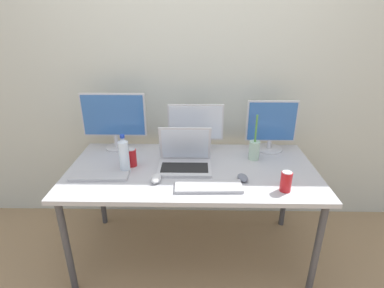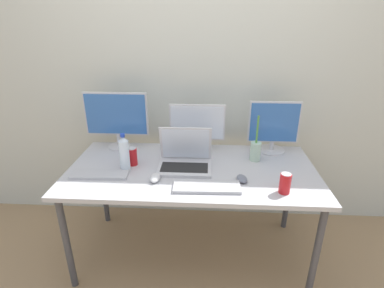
{
  "view_description": "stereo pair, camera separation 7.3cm",
  "coord_description": "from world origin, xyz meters",
  "views": [
    {
      "loc": [
        0.03,
        -1.82,
        1.7
      ],
      "look_at": [
        0.0,
        0.0,
        0.92
      ],
      "focal_mm": 28.0,
      "sensor_mm": 36.0,
      "label": 1
    },
    {
      "loc": [
        0.1,
        -1.82,
        1.7
      ],
      "look_at": [
        0.0,
        0.0,
        0.92
      ],
      "focal_mm": 28.0,
      "sensor_mm": 36.0,
      "label": 2
    }
  ],
  "objects": [
    {
      "name": "ground_plane",
      "position": [
        0.0,
        0.0,
        0.0
      ],
      "size": [
        16.0,
        16.0,
        0.0
      ],
      "primitive_type": "plane",
      "color": "#9E7F5B"
    },
    {
      "name": "wall_back",
      "position": [
        0.0,
        0.59,
        1.3
      ],
      "size": [
        7.0,
        0.08,
        2.6
      ],
      "primitive_type": "cube",
      "color": "silver",
      "rests_on": "ground"
    },
    {
      "name": "work_desk",
      "position": [
        0.0,
        0.0,
        0.68
      ],
      "size": [
        1.69,
        0.83,
        0.74
      ],
      "color": "#424247",
      "rests_on": "ground"
    },
    {
      "name": "monitor_left",
      "position": [
        -0.6,
        0.33,
        0.99
      ],
      "size": [
        0.48,
        0.17,
        0.44
      ],
      "color": "silver",
      "rests_on": "work_desk"
    },
    {
      "name": "monitor_center",
      "position": [
        0.02,
        0.29,
        0.94
      ],
      "size": [
        0.41,
        0.2,
        0.37
      ],
      "color": "silver",
      "rests_on": "work_desk"
    },
    {
      "name": "monitor_right",
      "position": [
        0.59,
        0.32,
        0.94
      ],
      "size": [
        0.38,
        0.21,
        0.39
      ],
      "color": "silver",
      "rests_on": "work_desk"
    },
    {
      "name": "laptop_silver",
      "position": [
        -0.05,
        0.02,
        0.8
      ],
      "size": [
        0.36,
        0.26,
        0.27
      ],
      "color": "silver",
      "rests_on": "work_desk"
    },
    {
      "name": "keyboard_main",
      "position": [
        0.1,
        -0.26,
        0.75
      ],
      "size": [
        0.41,
        0.15,
        0.02
      ],
      "primitive_type": "cube",
      "rotation": [
        0.0,
        0.0,
        0.03
      ],
      "color": "#B2B2B7",
      "rests_on": "work_desk"
    },
    {
      "name": "keyboard_aux",
      "position": [
        -0.6,
        -0.14,
        0.75
      ],
      "size": [
        0.38,
        0.13,
        0.02
      ],
      "primitive_type": "cube",
      "rotation": [
        0.0,
        0.0,
        0.03
      ],
      "color": "#B2B2B7",
      "rests_on": "work_desk"
    },
    {
      "name": "mouse_by_keyboard",
      "position": [
        -0.22,
        -0.18,
        0.76
      ],
      "size": [
        0.07,
        0.11,
        0.04
      ],
      "primitive_type": "ellipsoid",
      "rotation": [
        0.0,
        0.0,
        -0.03
      ],
      "color": "silver",
      "rests_on": "work_desk"
    },
    {
      "name": "mouse_by_laptop",
      "position": [
        0.32,
        -0.16,
        0.76
      ],
      "size": [
        0.08,
        0.11,
        0.03
      ],
      "primitive_type": "ellipsoid",
      "rotation": [
        0.0,
        0.0,
        0.24
      ],
      "color": "slate",
      "rests_on": "work_desk"
    },
    {
      "name": "water_bottle",
      "position": [
        -0.45,
        -0.06,
        0.86
      ],
      "size": [
        0.07,
        0.07,
        0.26
      ],
      "color": "silver",
      "rests_on": "work_desk"
    },
    {
      "name": "soda_can_near_keyboard",
      "position": [
        -0.42,
        0.03,
        0.8
      ],
      "size": [
        0.07,
        0.07,
        0.13
      ],
      "color": "red",
      "rests_on": "work_desk"
    },
    {
      "name": "soda_can_by_laptop",
      "position": [
        0.56,
        -0.28,
        0.8
      ],
      "size": [
        0.07,
        0.07,
        0.13
      ],
      "color": "red",
      "rests_on": "work_desk"
    },
    {
      "name": "bamboo_vase",
      "position": [
        0.45,
        0.15,
        0.82
      ],
      "size": [
        0.08,
        0.08,
        0.34
      ],
      "color": "#B2D1B7",
      "rests_on": "work_desk"
    }
  ]
}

